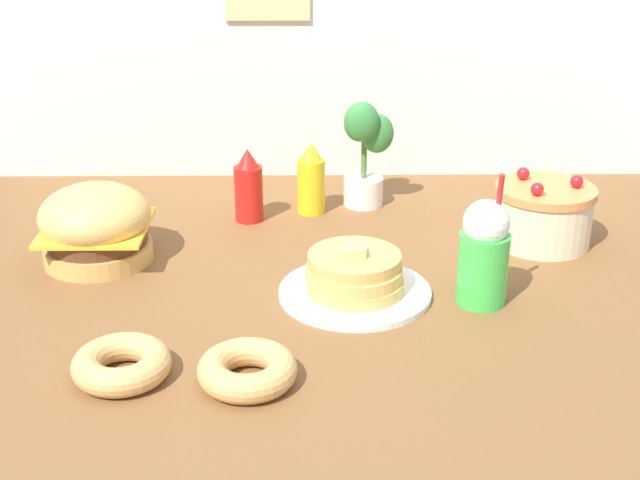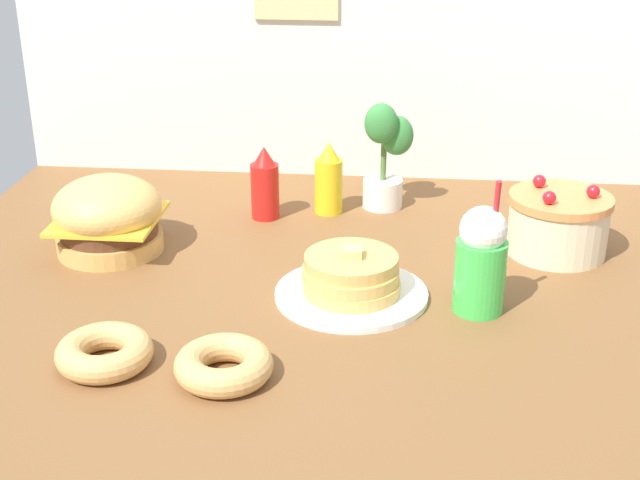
{
  "view_description": "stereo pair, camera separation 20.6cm",
  "coord_description": "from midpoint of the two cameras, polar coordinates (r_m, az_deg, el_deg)",
  "views": [
    {
      "loc": [
        -0.04,
        -1.81,
        0.93
      ],
      "look_at": [
        -0.02,
        0.08,
        0.11
      ],
      "focal_mm": 48.75,
      "sensor_mm": 36.0,
      "label": 1
    },
    {
      "loc": [
        0.16,
        -1.8,
        0.93
      ],
      "look_at": [
        -0.02,
        0.08,
        0.11
      ],
      "focal_mm": 48.75,
      "sensor_mm": 36.0,
      "label": 2
    }
  ],
  "objects": [
    {
      "name": "ground_plane",
      "position": [
        2.04,
        3.23,
        -4.14
      ],
      "size": [
        2.1,
        1.79,
        0.02
      ],
      "primitive_type": "cube",
      "color": "brown"
    },
    {
      "name": "back_wall",
      "position": [
        2.72,
        4.37,
        14.69
      ],
      "size": [
        2.1,
        0.04,
        1.03
      ],
      "color": "silver",
      "rests_on": "ground_plane"
    },
    {
      "name": "burger",
      "position": [
        2.28,
        -11.27,
        1.48
      ],
      "size": [
        0.28,
        0.28,
        0.2
      ],
      "color": "#DBA859",
      "rests_on": "ground_plane"
    },
    {
      "name": "pancake_stack",
      "position": [
        2.02,
        4.98,
        -2.73
      ],
      "size": [
        0.36,
        0.36,
        0.13
      ],
      "color": "white",
      "rests_on": "ground_plane"
    },
    {
      "name": "layer_cake",
      "position": [
        2.34,
        17.82,
        0.97
      ],
      "size": [
        0.26,
        0.26,
        0.19
      ],
      "color": "beige",
      "rests_on": "ground_plane"
    },
    {
      "name": "ketchup_bottle",
      "position": [
        2.46,
        -1.25,
        3.58
      ],
      "size": [
        0.08,
        0.08,
        0.21
      ],
      "color": "red",
      "rests_on": "ground_plane"
    },
    {
      "name": "mustard_bottle",
      "position": [
        2.5,
        2.94,
        3.9
      ],
      "size": [
        0.08,
        0.08,
        0.21
      ],
      "color": "yellow",
      "rests_on": "ground_plane"
    },
    {
      "name": "cream_soda_cup",
      "position": [
        1.98,
        13.48,
        -1.36
      ],
      "size": [
        0.12,
        0.12,
        0.32
      ],
      "color": "green",
      "rests_on": "ground_plane"
    },
    {
      "name": "donut_pink_glaze",
      "position": [
        1.79,
        -10.78,
        -7.29
      ],
      "size": [
        0.2,
        0.2,
        0.06
      ],
      "color": "tan",
      "rests_on": "ground_plane"
    },
    {
      "name": "donut_chocolate",
      "position": [
        1.72,
        -2.91,
        -8.23
      ],
      "size": [
        0.2,
        0.2,
        0.06
      ],
      "color": "tan",
      "rests_on": "ground_plane"
    },
    {
      "name": "potted_plant",
      "position": [
        2.53,
        6.63,
        5.77
      ],
      "size": [
        0.14,
        0.13,
        0.32
      ],
      "color": "white",
      "rests_on": "ground_plane"
    }
  ]
}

